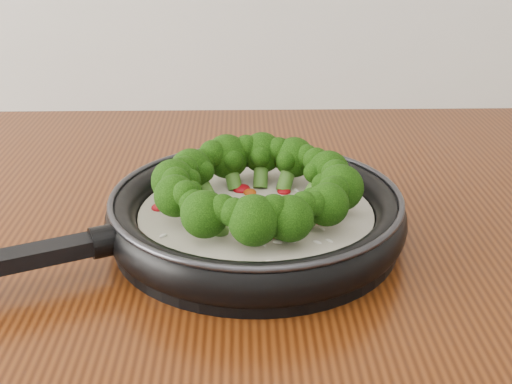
{
  "coord_description": "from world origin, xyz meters",
  "views": [
    {
      "loc": [
        -0.0,
        0.49,
        1.21
      ],
      "look_at": [
        0.01,
        1.06,
        0.95
      ],
      "focal_mm": 46.14,
      "sensor_mm": 36.0,
      "label": 1
    }
  ],
  "objects": [
    {
      "name": "skillet",
      "position": [
        0.01,
        1.06,
        0.93
      ],
      "size": [
        0.47,
        0.38,
        0.08
      ],
      "color": "black",
      "rests_on": "counter"
    }
  ]
}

